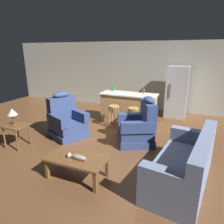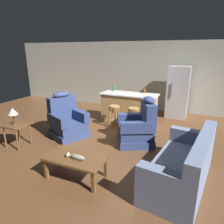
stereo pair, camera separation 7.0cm
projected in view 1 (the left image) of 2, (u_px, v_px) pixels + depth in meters
name	position (u px, v px, depth m)	size (l,w,h in m)	color
ground_plane	(112.00, 137.00, 5.42)	(12.00, 12.00, 0.00)	brown
back_wall	(143.00, 76.00, 7.79)	(12.00, 0.05, 2.60)	#B2B2A3
coffee_table	(77.00, 160.00, 3.60)	(1.10, 0.60, 0.42)	brown
fish_figurine	(77.00, 157.00, 3.50)	(0.34, 0.10, 0.10)	#4C3823
couch	(185.00, 166.00, 3.46)	(1.11, 2.00, 0.94)	#707FA3
recliner_near_lamp	(67.00, 121.00, 5.40)	(1.12, 1.12, 1.20)	navy
recliner_near_island	(139.00, 127.00, 4.98)	(1.13, 1.13, 1.20)	navy
end_table	(16.00, 129.00, 4.78)	(0.48, 0.48, 0.56)	brown
table_lamp	(12.00, 113.00, 4.65)	(0.24, 0.24, 0.41)	#4C3823
kitchen_island	(128.00, 108.00, 6.47)	(1.80, 0.70, 0.95)	#AD7F4C
bar_stool_left	(114.00, 112.00, 6.01)	(0.32, 0.32, 0.68)	#A87A47
bar_stool_right	(133.00, 115.00, 5.79)	(0.32, 0.32, 0.68)	#A87A47
refrigerator	(177.00, 92.00, 6.91)	(0.70, 0.69, 1.76)	#B7B7BC
bottle_tall_green	(113.00, 88.00, 6.76)	(0.08, 0.08, 0.22)	#2D6B38
bottle_short_amber	(144.00, 91.00, 6.37)	(0.07, 0.07, 0.20)	brown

